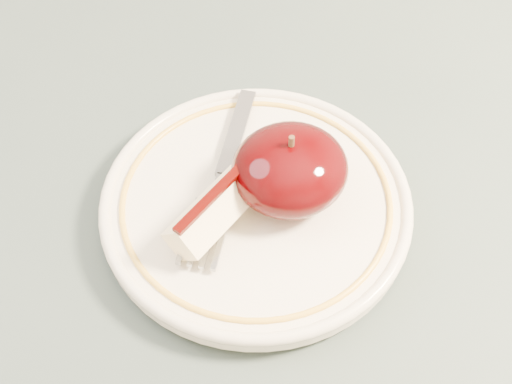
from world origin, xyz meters
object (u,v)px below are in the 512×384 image
object	(u,v)px
apple_half	(290,169)
table	(317,309)
fork	(223,177)
plate	(256,204)

from	to	relation	value
apple_half	table	bearing A→B (deg)	-74.71
apple_half	fork	size ratio (longest dim) A/B	0.54
plate	fork	world-z (taller)	fork
apple_half	fork	distance (m)	0.05
table	plate	size ratio (longest dim) A/B	4.09
table	apple_half	world-z (taller)	apple_half
fork	plate	bearing A→B (deg)	-114.14
plate	fork	bearing A→B (deg)	125.09
fork	apple_half	bearing A→B (deg)	-89.26
table	fork	bearing A→B (deg)	128.31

